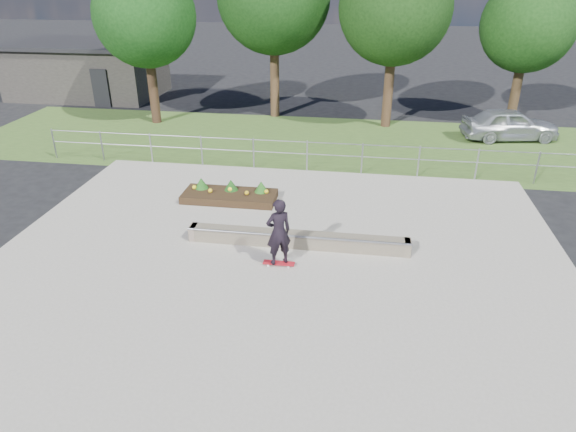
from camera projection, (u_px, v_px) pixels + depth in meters
The scene contains 12 objects.
ground at pixel (271, 283), 12.40m from camera, with size 120.00×120.00×0.00m, color black.
grass_verge at pixel (316, 143), 22.15m from camera, with size 30.00×8.00×0.02m, color #375421.
concrete_slab at pixel (271, 282), 12.38m from camera, with size 15.00×15.00×0.06m, color gray.
fence at pixel (307, 152), 18.71m from camera, with size 20.06×0.06×1.20m.
building at pixel (88, 69), 29.57m from camera, with size 8.40×5.40×3.00m.
tree_far_left at pixel (145, 16), 22.86m from camera, with size 4.55×4.55×7.15m.
tree_mid_right at pixel (395, 8), 22.11m from camera, with size 4.90×4.90×7.70m.
tree_far_right at pixel (529, 25), 22.97m from camera, with size 4.20×4.20×6.60m.
grind_ledge at pixel (297, 239), 13.82m from camera, with size 6.00×0.44×0.43m.
planter_bed at pixel (230, 194), 16.60m from camera, with size 3.00×1.20×0.61m.
skateboarder at pixel (279, 232), 12.60m from camera, with size 0.80×0.68×1.84m.
parked_car at pixel (510, 124), 22.28m from camera, with size 1.63×4.04×1.38m, color #A3A8AD.
Camera 1 is at (1.97, -10.23, 6.93)m, focal length 32.00 mm.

